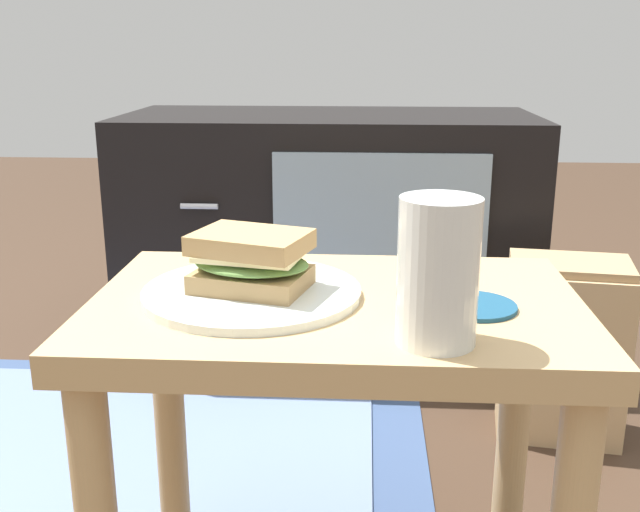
% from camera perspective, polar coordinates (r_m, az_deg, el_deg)
% --- Properties ---
extents(side_table, '(0.56, 0.36, 0.46)m').
position_cam_1_polar(side_table, '(0.88, 1.21, -8.84)').
color(side_table, tan).
rests_on(side_table, ground).
extents(tv_cabinet, '(0.96, 0.46, 0.58)m').
position_cam_1_polar(tv_cabinet, '(1.81, 0.69, 1.69)').
color(tv_cabinet, black).
rests_on(tv_cabinet, ground).
extents(area_rug, '(1.14, 0.67, 0.01)m').
position_cam_1_polar(area_rug, '(1.53, -14.29, -13.27)').
color(area_rug, '#384C72').
rests_on(area_rug, ground).
extents(plate, '(0.25, 0.25, 0.01)m').
position_cam_1_polar(plate, '(0.85, -5.27, -2.82)').
color(plate, silver).
rests_on(plate, side_table).
extents(sandwich_front, '(0.15, 0.13, 0.07)m').
position_cam_1_polar(sandwich_front, '(0.84, -5.33, -0.39)').
color(sandwich_front, tan).
rests_on(sandwich_front, plate).
extents(beer_glass, '(0.08, 0.08, 0.14)m').
position_cam_1_polar(beer_glass, '(0.71, 9.08, -1.41)').
color(beer_glass, silver).
rests_on(beer_glass, side_table).
extents(coaster, '(0.09, 0.09, 0.01)m').
position_cam_1_polar(coaster, '(0.83, 11.80, -3.80)').
color(coaster, navy).
rests_on(coaster, side_table).
extents(paper_bag, '(0.24, 0.16, 0.36)m').
position_cam_1_polar(paper_bag, '(1.50, 18.22, -6.91)').
color(paper_bag, tan).
rests_on(paper_bag, ground).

